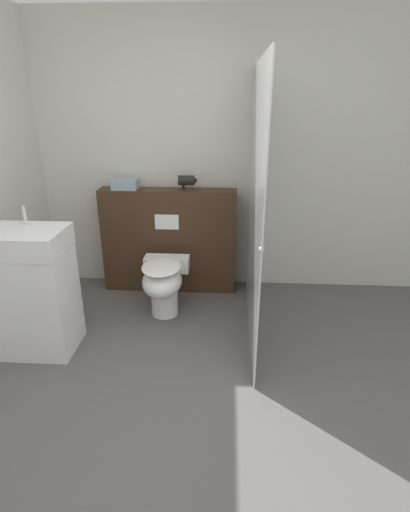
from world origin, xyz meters
name	(u,v)px	position (x,y,z in m)	size (l,w,h in m)	color
ground_plane	(157,467)	(0.00, 0.00, 0.00)	(12.00, 12.00, 0.00)	#565451
wall_back	(193,158)	(0.00, 2.27, 1.25)	(8.00, 0.06, 2.50)	silver
partition_panel	(169,241)	(-0.22, 2.08, 0.50)	(1.27, 0.21, 1.00)	#3D2819
shower_glass	(255,207)	(0.54, 1.43, 1.02)	(0.04, 1.61, 2.03)	silver
toilet	(163,282)	(-0.20, 1.54, 0.31)	(0.40, 0.58, 0.50)	white
sink_vanity	(30,291)	(-1.08, 1.01, 0.48)	(0.60, 0.42, 1.09)	white
hair_drier	(187,181)	(-0.03, 2.08, 1.08)	(0.17, 0.09, 0.13)	black
folded_towel	(125,184)	(-0.61, 2.08, 1.04)	(0.23, 0.17, 0.09)	#8C9EAD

